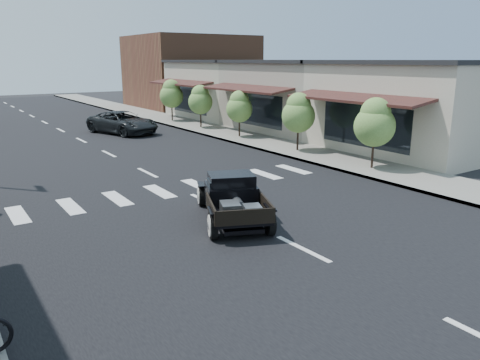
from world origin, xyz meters
TOP-DOWN VIEW (x-y plane):
  - ground at (0.00, 0.00)m, footprint 120.00×120.00m
  - road at (0.00, 15.00)m, footprint 14.00×80.00m
  - road_markings at (0.00, 10.00)m, footprint 12.00×60.00m
  - sidewalk_right at (8.50, 15.00)m, footprint 3.00×80.00m
  - storefront_near at (15.00, 4.00)m, footprint 10.00×9.00m
  - storefront_mid at (15.00, 13.00)m, footprint 10.00×9.00m
  - storefront_far at (15.00, 22.00)m, footprint 10.00×9.00m
  - far_building_right at (15.50, 32.00)m, footprint 11.00×10.00m
  - small_tree_a at (8.30, 1.94)m, footprint 1.75×1.75m
  - small_tree_b at (8.30, 6.89)m, footprint 1.71×1.71m
  - small_tree_c at (8.30, 12.33)m, footprint 1.60×1.60m
  - small_tree_d at (8.30, 17.16)m, footprint 1.67×1.67m
  - small_tree_e at (8.30, 21.69)m, footprint 1.80×1.80m
  - hotrod_pickup at (-0.25, -0.08)m, footprint 3.37×4.55m
  - second_car at (3.07, 18.23)m, footprint 3.86×5.66m

SIDE VIEW (x-z plane):
  - ground at x=0.00m, z-range 0.00..0.00m
  - road_markings at x=0.00m, z-range -0.03..0.03m
  - road at x=0.00m, z-range 0.00..0.02m
  - sidewalk_right at x=8.50m, z-range 0.00..0.15m
  - hotrod_pickup at x=-0.25m, z-range 0.00..1.43m
  - second_car at x=3.07m, z-range 0.00..1.44m
  - small_tree_c at x=8.30m, z-range 0.15..2.82m
  - small_tree_d at x=8.30m, z-range 0.15..2.94m
  - small_tree_b at x=8.30m, z-range 0.15..3.00m
  - small_tree_a at x=8.30m, z-range 0.15..3.07m
  - small_tree_e at x=8.30m, z-range 0.15..3.14m
  - storefront_near at x=15.00m, z-range 0.00..4.50m
  - storefront_mid at x=15.00m, z-range 0.00..4.50m
  - storefront_far at x=15.00m, z-range 0.00..4.50m
  - far_building_right at x=15.50m, z-range 0.00..7.00m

